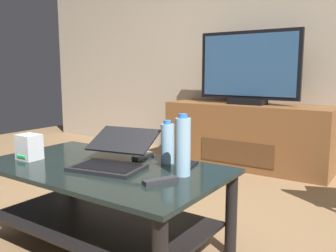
# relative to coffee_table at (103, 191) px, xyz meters

# --- Properties ---
(ground_plane) EXTENTS (7.68, 7.68, 0.00)m
(ground_plane) POSITION_rel_coffee_table_xyz_m (0.12, 0.05, -0.31)
(ground_plane) COLOR olive
(back_wall) EXTENTS (6.40, 0.12, 2.80)m
(back_wall) POSITION_rel_coffee_table_xyz_m (0.12, 2.34, 1.09)
(back_wall) COLOR #B2A38C
(back_wall) RESTS_ON ground
(coffee_table) EXTENTS (1.27, 0.72, 0.45)m
(coffee_table) POSITION_rel_coffee_table_xyz_m (0.00, 0.00, 0.00)
(coffee_table) COLOR black
(coffee_table) RESTS_ON ground
(media_cabinet) EXTENTS (1.61, 0.52, 0.62)m
(media_cabinet) POSITION_rel_coffee_table_xyz_m (-0.01, 2.02, -0.01)
(media_cabinet) COLOR brown
(media_cabinet) RESTS_ON ground
(television) EXTENTS (0.99, 0.20, 0.70)m
(television) POSITION_rel_coffee_table_xyz_m (-0.01, 2.00, 0.64)
(television) COLOR black
(television) RESTS_ON media_cabinet
(laptop) EXTENTS (0.41, 0.44, 0.17)m
(laptop) POSITION_rel_coffee_table_xyz_m (0.06, 0.03, 0.19)
(laptop) COLOR black
(laptop) RESTS_ON coffee_table
(router_box) EXTENTS (0.12, 0.10, 0.14)m
(router_box) POSITION_rel_coffee_table_xyz_m (-0.43, -0.13, 0.21)
(router_box) COLOR silver
(router_box) RESTS_ON coffee_table
(water_bottle_near) EXTENTS (0.07, 0.07, 0.29)m
(water_bottle_near) POSITION_rel_coffee_table_xyz_m (0.44, 0.09, 0.28)
(water_bottle_near) COLOR #99C6E5
(water_bottle_near) RESTS_ON coffee_table
(water_bottle_far) EXTENTS (0.07, 0.07, 0.23)m
(water_bottle_far) POSITION_rel_coffee_table_xyz_m (0.25, 0.24, 0.25)
(water_bottle_far) COLOR #99C6E5
(water_bottle_far) RESTS_ON coffee_table
(cell_phone) EXTENTS (0.10, 0.15, 0.01)m
(cell_phone) POSITION_rel_coffee_table_xyz_m (0.37, 0.25, 0.14)
(cell_phone) COLOR black
(cell_phone) RESTS_ON coffee_table
(tv_remote) EXTENTS (0.05, 0.16, 0.02)m
(tv_remote) POSITION_rel_coffee_table_xyz_m (0.07, 0.25, 0.15)
(tv_remote) COLOR #99999E
(tv_remote) RESTS_ON coffee_table
(soundbar_remote) EXTENTS (0.11, 0.16, 0.02)m
(soundbar_remote) POSITION_rel_coffee_table_xyz_m (0.42, -0.07, 0.15)
(soundbar_remote) COLOR #2D2D30
(soundbar_remote) RESTS_ON coffee_table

